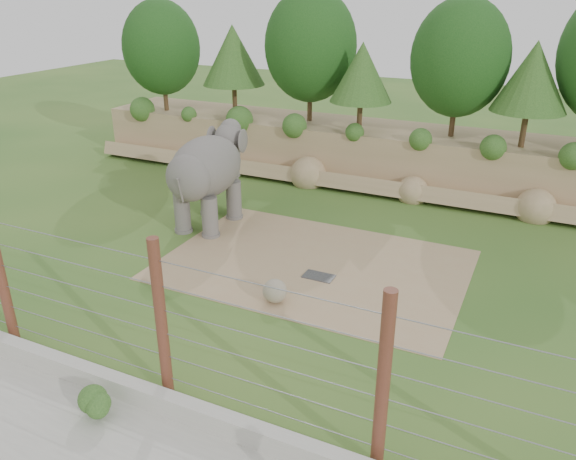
% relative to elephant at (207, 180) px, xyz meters
% --- Properties ---
extents(ground, '(90.00, 90.00, 0.00)m').
position_rel_elephant_xyz_m(ground, '(4.60, -4.47, -1.85)').
color(ground, '#336324').
rests_on(ground, ground).
extents(back_embankment, '(30.00, 5.52, 8.77)m').
position_rel_elephant_xyz_m(back_embankment, '(5.19, 8.21, 2.12)').
color(back_embankment, '#9D845C').
rests_on(back_embankment, ground).
extents(dirt_patch, '(10.00, 7.00, 0.02)m').
position_rel_elephant_xyz_m(dirt_patch, '(5.10, -1.47, -1.84)').
color(dirt_patch, tan).
rests_on(dirt_patch, ground).
extents(drain_grate, '(1.00, 0.60, 0.03)m').
position_rel_elephant_xyz_m(drain_grate, '(5.59, -2.21, -1.81)').
color(drain_grate, '#262628').
rests_on(drain_grate, dirt_patch).
extents(elephant, '(2.21, 4.67, 3.70)m').
position_rel_elephant_xyz_m(elephant, '(0.00, 0.00, 0.00)').
color(elephant, '#55524D').
rests_on(elephant, ground).
extents(stone_ball, '(0.73, 0.73, 0.73)m').
position_rel_elephant_xyz_m(stone_ball, '(4.99, -4.22, -1.46)').
color(stone_ball, gray).
rests_on(stone_ball, dirt_patch).
extents(retaining_wall, '(26.00, 0.35, 0.50)m').
position_rel_elephant_xyz_m(retaining_wall, '(4.60, -9.47, -1.60)').
color(retaining_wall, '#B0AEA3').
rests_on(retaining_wall, ground).
extents(barrier_fence, '(20.26, 0.26, 4.00)m').
position_rel_elephant_xyz_m(barrier_fence, '(4.60, -8.97, 0.15)').
color(barrier_fence, '#552B1D').
rests_on(barrier_fence, ground).
extents(walkway_shrub, '(0.67, 0.67, 0.67)m').
position_rel_elephant_xyz_m(walkway_shrub, '(3.60, -10.27, -1.50)').
color(walkway_shrub, '#29521E').
rests_on(walkway_shrub, walkway).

